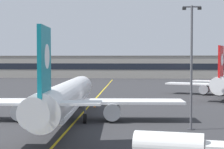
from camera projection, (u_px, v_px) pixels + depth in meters
The scene contains 6 objects.
ground_plane at pixel (47, 138), 40.93m from camera, with size 400.00×400.00×0.00m, color #2D2D30.
taxiway_centreline at pixel (90, 105), 70.77m from camera, with size 0.30×180.00×0.01m, color yellow.
airliner_foreground at pixel (67, 97), 52.32m from camera, with size 32.27×41.53×11.65m.
apron_lamp_post at pixel (191, 65), 45.77m from camera, with size 2.24×0.90×14.90m.
safety_cone_by_nose_gear at pixel (95, 106), 67.78m from camera, with size 0.44×0.44×0.55m.
terminal_building at pixel (111, 67), 179.80m from camera, with size 119.57×12.40×10.34m.
Camera 1 is at (10.90, -39.77, 8.43)m, focal length 61.20 mm.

